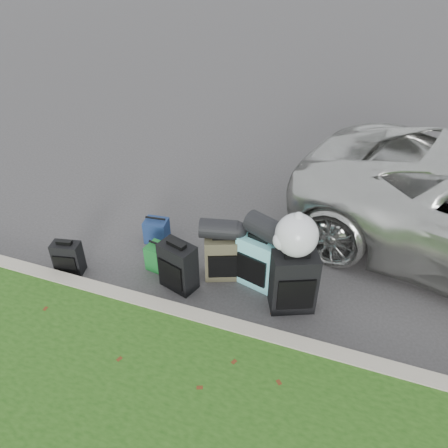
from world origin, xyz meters
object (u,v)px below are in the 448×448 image
(suitcase_large_black_left, at_px, (178,266))
(suitcase_teal, at_px, (258,261))
(suitcase_olive, at_px, (222,257))
(suitcase_large_black_right, at_px, (293,282))
(tote_navy, at_px, (157,231))
(suitcase_small_black, at_px, (68,258))
(tote_green, at_px, (160,257))

(suitcase_large_black_left, relative_size, suitcase_teal, 0.92)
(suitcase_olive, bearing_deg, suitcase_large_black_right, -36.08)
(suitcase_large_black_right, height_order, tote_navy, suitcase_large_black_right)
(suitcase_small_black, relative_size, suitcase_large_black_right, 0.58)
(suitcase_large_black_right, distance_m, tote_navy, 2.16)
(suitcase_olive, xyz_separation_m, tote_navy, (-1.11, 0.38, -0.13))
(suitcase_olive, relative_size, tote_green, 1.69)
(suitcase_large_black_right, relative_size, tote_navy, 2.25)
(suitcase_small_black, relative_size, tote_green, 1.25)
(tote_navy, bearing_deg, suitcase_large_black_right, -23.55)
(suitcase_large_black_left, distance_m, suitcase_large_black_right, 1.38)
(suitcase_large_black_left, relative_size, tote_green, 1.78)
(suitcase_large_black_right, bearing_deg, suitcase_small_black, 163.45)
(suitcase_teal, distance_m, tote_green, 1.28)
(suitcase_teal, bearing_deg, suitcase_olive, -161.92)
(suitcase_large_black_right, xyz_separation_m, tote_green, (-1.75, 0.09, -0.20))
(suitcase_teal, xyz_separation_m, tote_navy, (-1.57, 0.35, -0.17))
(suitcase_large_black_right, relative_size, tote_green, 2.16)
(suitcase_olive, relative_size, suitcase_large_black_right, 0.78)
(suitcase_olive, height_order, tote_navy, suitcase_olive)
(suitcase_small_black, xyz_separation_m, suitcase_large_black_left, (1.43, 0.23, 0.09))
(suitcase_teal, distance_m, tote_navy, 1.61)
(suitcase_olive, relative_size, suitcase_teal, 0.87)
(suitcase_teal, bearing_deg, suitcase_small_black, -150.32)
(suitcase_large_black_left, height_order, tote_navy, suitcase_large_black_left)
(suitcase_large_black_left, xyz_separation_m, suitcase_olive, (0.43, 0.36, -0.02))
(suitcase_small_black, relative_size, suitcase_large_black_left, 0.70)
(tote_navy, bearing_deg, suitcase_small_black, -134.60)
(suitcase_large_black_right, height_order, tote_green, suitcase_large_black_right)
(suitcase_large_black_right, bearing_deg, suitcase_olive, 142.17)
(suitcase_small_black, bearing_deg, suitcase_large_black_left, -3.27)
(suitcase_large_black_left, relative_size, suitcase_olive, 1.06)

